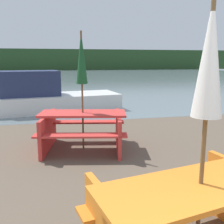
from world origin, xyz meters
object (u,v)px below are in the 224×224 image
Objects in this scene: picnic_table_orange at (198,218)px; umbrella_darkgreen at (82,60)px; picnic_table_red at (83,127)px; umbrella_white at (210,61)px; boat at (46,97)px.

umbrella_darkgreen reaches higher than picnic_table_orange.
picnic_table_orange reaches higher than picnic_table_red.
picnic_table_orange is at bearing -79.45° from umbrella_darkgreen.
umbrella_white is 0.97× the size of umbrella_darkgreen.
umbrella_darkgreen is 4.77m from boat.
boat is (-1.47, 7.90, 0.05)m from picnic_table_orange.
umbrella_white is 3.45m from umbrella_darkgreen.
umbrella_darkgreen is 0.48× the size of boat.
picnic_table_red is at bearing 100.55° from picnic_table_orange.
picnic_table_orange is at bearing -79.45° from picnic_table_red.
boat is (-0.84, 4.51, -1.31)m from umbrella_darkgreen.
boat is at bearing 100.57° from picnic_table_orange.
umbrella_darkgreen is (-0.63, 3.39, 1.36)m from picnic_table_orange.
umbrella_darkgreen is (-0.00, 0.00, 1.37)m from picnic_table_red.
boat reaches higher than picnic_table_red.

